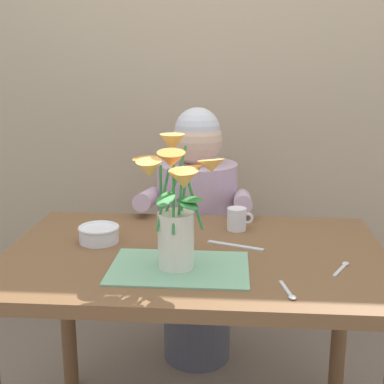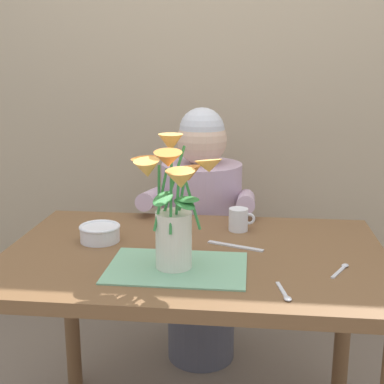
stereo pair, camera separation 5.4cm
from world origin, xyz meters
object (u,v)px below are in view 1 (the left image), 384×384
(ceramic_bowl, at_px, (99,233))
(dinner_knife, at_px, (235,246))
(flower_vase, at_px, (176,204))
(seated_person, at_px, (197,240))
(coffee_cup, at_px, (237,219))

(ceramic_bowl, xyz_separation_m, dinner_knife, (0.45, -0.01, -0.03))
(flower_vase, xyz_separation_m, dinner_knife, (0.17, 0.20, -0.19))
(ceramic_bowl, bearing_deg, seated_person, 62.68)
(flower_vase, bearing_deg, ceramic_bowl, 143.30)
(flower_vase, distance_m, ceramic_bowl, 0.38)
(ceramic_bowl, height_order, coffee_cup, coffee_cup)
(seated_person, xyz_separation_m, flower_vase, (-0.01, -0.76, 0.37))
(seated_person, height_order, dinner_knife, seated_person)
(seated_person, bearing_deg, coffee_cup, -63.30)
(ceramic_bowl, distance_m, coffee_cup, 0.48)
(seated_person, xyz_separation_m, ceramic_bowl, (-0.29, -0.55, 0.21))
(coffee_cup, bearing_deg, seated_person, 113.37)
(dinner_knife, bearing_deg, seated_person, 127.12)
(dinner_knife, bearing_deg, flower_vase, -109.44)
(ceramic_bowl, height_order, dinner_knife, ceramic_bowl)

